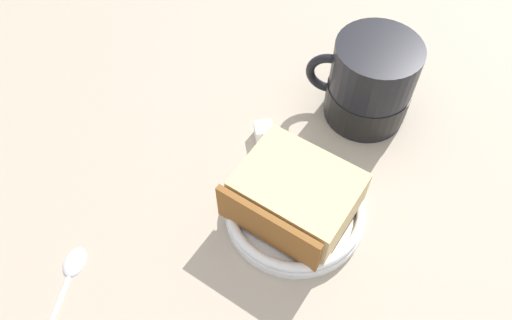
{
  "coord_description": "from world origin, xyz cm",
  "views": [
    {
      "loc": [
        3.79,
        23.83,
        42.8
      ],
      "look_at": [
        -0.16,
        -3.58,
        3.0
      ],
      "focal_mm": 34.29,
      "sensor_mm": 36.0,
      "label": 1
    }
  ],
  "objects_px": {
    "cake_slice": "(295,196)",
    "tea_mug": "(369,86)",
    "teaspoon": "(66,281)",
    "sugar_cube": "(264,132)",
    "small_plate": "(295,208)"
  },
  "relations": [
    {
      "from": "cake_slice",
      "to": "tea_mug",
      "type": "distance_m",
      "value": 0.16
    },
    {
      "from": "teaspoon",
      "to": "sugar_cube",
      "type": "bearing_deg",
      "value": -145.57
    },
    {
      "from": "teaspoon",
      "to": "tea_mug",
      "type": "bearing_deg",
      "value": -153.57
    },
    {
      "from": "teaspoon",
      "to": "sugar_cube",
      "type": "relative_size",
      "value": 6.26
    },
    {
      "from": "small_plate",
      "to": "teaspoon",
      "type": "xyz_separation_m",
      "value": [
        0.22,
        0.04,
        -0.01
      ]
    },
    {
      "from": "tea_mug",
      "to": "teaspoon",
      "type": "height_order",
      "value": "tea_mug"
    },
    {
      "from": "tea_mug",
      "to": "teaspoon",
      "type": "distance_m",
      "value": 0.36
    },
    {
      "from": "teaspoon",
      "to": "cake_slice",
      "type": "bearing_deg",
      "value": -169.89
    },
    {
      "from": "sugar_cube",
      "to": "teaspoon",
      "type": "bearing_deg",
      "value": 34.43
    },
    {
      "from": "tea_mug",
      "to": "teaspoon",
      "type": "xyz_separation_m",
      "value": [
        0.32,
        0.16,
        -0.04
      ]
    },
    {
      "from": "small_plate",
      "to": "teaspoon",
      "type": "relative_size",
      "value": 1.15
    },
    {
      "from": "small_plate",
      "to": "cake_slice",
      "type": "bearing_deg",
      "value": 48.25
    },
    {
      "from": "cake_slice",
      "to": "sugar_cube",
      "type": "bearing_deg",
      "value": -82.05
    },
    {
      "from": "cake_slice",
      "to": "sugar_cube",
      "type": "distance_m",
      "value": 0.1
    },
    {
      "from": "cake_slice",
      "to": "sugar_cube",
      "type": "relative_size",
      "value": 7.15
    }
  ]
}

